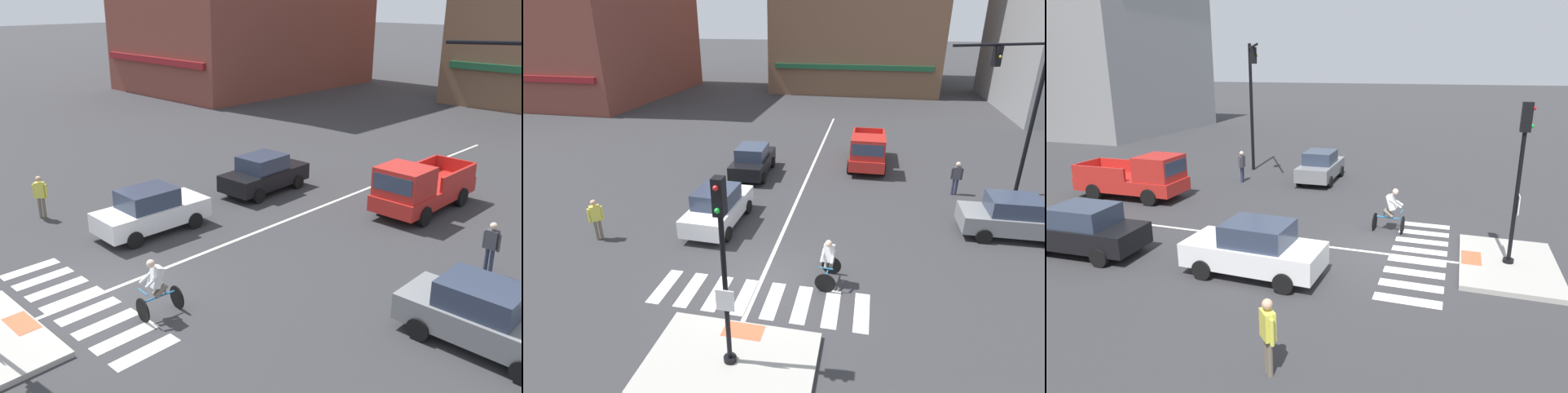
# 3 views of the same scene
# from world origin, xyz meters

# --- Properties ---
(ground_plane) EXTENTS (300.00, 300.00, 0.00)m
(ground_plane) POSITION_xyz_m (0.00, 0.00, 0.00)
(ground_plane) COLOR #333335
(traffic_island) EXTENTS (4.20, 2.84, 0.15)m
(traffic_island) POSITION_xyz_m (0.00, -3.60, 0.07)
(traffic_island) COLOR #A3A099
(traffic_island) RESTS_ON ground
(tactile_pad_front) EXTENTS (1.10, 0.60, 0.01)m
(tactile_pad_front) POSITION_xyz_m (0.00, -2.53, 0.15)
(tactile_pad_front) COLOR #DB5B38
(tactile_pad_front) RESTS_ON traffic_island
(signal_pole) EXTENTS (0.44, 0.38, 4.85)m
(signal_pole) POSITION_xyz_m (0.00, -3.61, 3.07)
(signal_pole) COLOR black
(signal_pole) RESTS_ON traffic_island
(crosswalk_stripe_a) EXTENTS (0.44, 1.80, 0.01)m
(crosswalk_stripe_a) POSITION_xyz_m (-3.12, -0.90, 0.00)
(crosswalk_stripe_a) COLOR silver
(crosswalk_stripe_a) RESTS_ON ground
(crosswalk_stripe_b) EXTENTS (0.44, 1.80, 0.01)m
(crosswalk_stripe_b) POSITION_xyz_m (-2.23, -0.90, 0.00)
(crosswalk_stripe_b) COLOR silver
(crosswalk_stripe_b) RESTS_ON ground
(crosswalk_stripe_c) EXTENTS (0.44, 1.80, 0.01)m
(crosswalk_stripe_c) POSITION_xyz_m (-1.34, -0.90, 0.00)
(crosswalk_stripe_c) COLOR silver
(crosswalk_stripe_c) RESTS_ON ground
(crosswalk_stripe_d) EXTENTS (0.44, 1.80, 0.01)m
(crosswalk_stripe_d) POSITION_xyz_m (-0.45, -0.90, 0.00)
(crosswalk_stripe_d) COLOR silver
(crosswalk_stripe_d) RESTS_ON ground
(crosswalk_stripe_e) EXTENTS (0.44, 1.80, 0.01)m
(crosswalk_stripe_e) POSITION_xyz_m (0.45, -0.90, 0.00)
(crosswalk_stripe_e) COLOR silver
(crosswalk_stripe_e) RESTS_ON ground
(crosswalk_stripe_f) EXTENTS (0.44, 1.80, 0.01)m
(crosswalk_stripe_f) POSITION_xyz_m (1.34, -0.90, 0.00)
(crosswalk_stripe_f) COLOR silver
(crosswalk_stripe_f) RESTS_ON ground
(crosswalk_stripe_g) EXTENTS (0.44, 1.80, 0.01)m
(crosswalk_stripe_g) POSITION_xyz_m (2.23, -0.90, 0.00)
(crosswalk_stripe_g) COLOR silver
(crosswalk_stripe_g) RESTS_ON ground
(crosswalk_stripe_h) EXTENTS (0.44, 1.80, 0.01)m
(crosswalk_stripe_h) POSITION_xyz_m (3.12, -0.90, 0.00)
(crosswalk_stripe_h) COLOR silver
(crosswalk_stripe_h) RESTS_ON ground
(lane_centre_line) EXTENTS (0.14, 28.00, 0.01)m
(lane_centre_line) POSITION_xyz_m (-0.17, 10.00, 0.00)
(lane_centre_line) COLOR silver
(lane_centre_line) RESTS_ON ground
(traffic_light_mast) EXTENTS (4.40, 2.52, 7.17)m
(traffic_light_mast) POSITION_xyz_m (9.34, 9.19, 4.66)
(traffic_light_mast) COLOR black
(traffic_light_mast) RESTS_ON ground
(building_far_block) EXTENTS (18.70, 20.35, 18.41)m
(building_far_block) POSITION_xyz_m (0.56, 44.47, 9.22)
(building_far_block) COLOR brown
(building_far_block) RESTS_ON ground
(car_white_westbound_near) EXTENTS (1.94, 4.15, 1.64)m
(car_white_westbound_near) POSITION_xyz_m (-2.91, 3.56, 0.81)
(car_white_westbound_near) COLOR white
(car_white_westbound_near) RESTS_ON ground
(car_grey_cross_right) EXTENTS (4.14, 1.92, 1.64)m
(car_grey_cross_right) POSITION_xyz_m (8.70, 5.02, 0.81)
(car_grey_cross_right) COLOR slate
(car_grey_cross_right) RESTS_ON ground
(car_black_westbound_far) EXTENTS (1.96, 4.16, 1.64)m
(car_black_westbound_far) POSITION_xyz_m (-3.16, 9.60, 0.81)
(car_black_westbound_far) COLOR black
(car_black_westbound_far) RESTS_ON ground
(pickup_truck_red_eastbound_far) EXTENTS (2.09, 5.11, 2.08)m
(pickup_truck_red_eastbound_far) POSITION_xyz_m (2.88, 12.02, 0.98)
(pickup_truck_red_eastbound_far) COLOR red
(pickup_truck_red_eastbound_far) RESTS_ON ground
(cyclist) EXTENTS (0.75, 1.14, 1.68)m
(cyclist) POSITION_xyz_m (1.98, 0.31, 0.87)
(cyclist) COLOR black
(cyclist) RESTS_ON ground
(pedestrian_at_curb_left) EXTENTS (0.42, 0.41, 1.67)m
(pedestrian_at_curb_left) POSITION_xyz_m (-7.03, 1.40, 0.98)
(pedestrian_at_curb_left) COLOR #6B6051
(pedestrian_at_curb_left) RESTS_ON ground
(pedestrian_waiting_far_side) EXTENTS (0.55, 0.23, 1.67)m
(pedestrian_waiting_far_side) POSITION_xyz_m (7.15, 8.90, 0.98)
(pedestrian_waiting_far_side) COLOR #2D334C
(pedestrian_waiting_far_side) RESTS_ON ground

